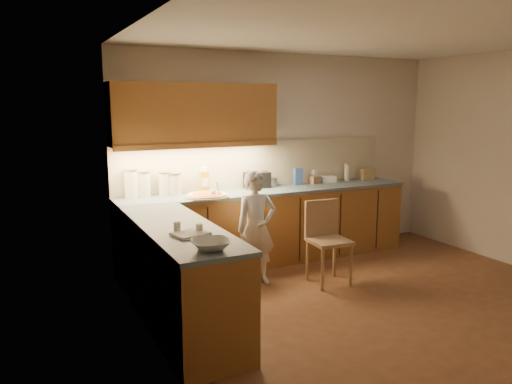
# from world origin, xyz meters

# --- Properties ---
(room) EXTENTS (4.54, 4.50, 2.62)m
(room) POSITION_xyz_m (0.00, 0.00, 1.68)
(room) COLOR brown
(room) RESTS_ON ground
(l_counter) EXTENTS (3.77, 2.62, 0.92)m
(l_counter) POSITION_xyz_m (-0.92, 1.25, 0.46)
(l_counter) COLOR #945F2B
(l_counter) RESTS_ON ground
(backsplash) EXTENTS (3.75, 0.02, 0.58)m
(backsplash) POSITION_xyz_m (-0.38, 1.99, 1.21)
(backsplash) COLOR beige
(backsplash) RESTS_ON l_counter
(upper_cabinets) EXTENTS (1.95, 0.36, 0.73)m
(upper_cabinets) POSITION_xyz_m (-1.27, 1.82, 1.85)
(upper_cabinets) COLOR #945F2B
(upper_cabinets) RESTS_ON ground
(pizza_on_board) EXTENTS (0.49, 0.49, 0.20)m
(pizza_on_board) POSITION_xyz_m (-1.25, 1.54, 0.94)
(pizza_on_board) COLOR tan
(pizza_on_board) RESTS_ON l_counter
(child) EXTENTS (0.48, 0.34, 1.25)m
(child) POSITION_xyz_m (-0.87, 1.05, 0.63)
(child) COLOR silver
(child) RESTS_ON ground
(wooden_chair) EXTENTS (0.44, 0.44, 0.91)m
(wooden_chair) POSITION_xyz_m (-0.15, 0.77, 0.53)
(wooden_chair) COLOR #A78258
(wooden_chair) RESTS_ON ground
(mixing_bowl) EXTENTS (0.33, 0.33, 0.07)m
(mixing_bowl) POSITION_xyz_m (-1.95, -0.38, 0.96)
(mixing_bowl) COLOR silver
(mixing_bowl) RESTS_ON l_counter
(canister_a) EXTENTS (0.16, 0.16, 0.33)m
(canister_a) POSITION_xyz_m (-2.02, 1.89, 1.09)
(canister_a) COLOR white
(canister_a) RESTS_ON l_counter
(canister_b) EXTENTS (0.17, 0.17, 0.30)m
(canister_b) POSITION_xyz_m (-1.89, 1.90, 1.07)
(canister_b) COLOR white
(canister_b) RESTS_ON l_counter
(canister_c) EXTENTS (0.15, 0.15, 0.28)m
(canister_c) POSITION_xyz_m (-1.65, 1.87, 1.06)
(canister_c) COLOR silver
(canister_c) RESTS_ON l_counter
(canister_d) EXTENTS (0.16, 0.16, 0.26)m
(canister_d) POSITION_xyz_m (-1.53, 1.85, 1.05)
(canister_d) COLOR beige
(canister_d) RESTS_ON l_counter
(oil_jug) EXTENTS (0.10, 0.07, 0.30)m
(oil_jug) POSITION_xyz_m (-1.17, 1.84, 1.06)
(oil_jug) COLOR #B29723
(oil_jug) RESTS_ON l_counter
(toaster) EXTENTS (0.32, 0.19, 0.20)m
(toaster) POSITION_xyz_m (-0.46, 1.86, 1.02)
(toaster) COLOR black
(toaster) RESTS_ON l_counter
(steel_pot) EXTENTS (0.15, 0.15, 0.12)m
(steel_pot) POSITION_xyz_m (-0.24, 1.89, 0.98)
(steel_pot) COLOR #ABAAAF
(steel_pot) RESTS_ON l_counter
(blue_box) EXTENTS (0.12, 0.09, 0.22)m
(blue_box) POSITION_xyz_m (0.13, 1.85, 1.03)
(blue_box) COLOR #355B9F
(blue_box) RESTS_ON l_counter
(card_box_a) EXTENTS (0.15, 0.12, 0.10)m
(card_box_a) POSITION_xyz_m (0.38, 1.84, 0.97)
(card_box_a) COLOR tan
(card_box_a) RESTS_ON l_counter
(white_bottle) EXTENTS (0.06, 0.06, 0.17)m
(white_bottle) POSITION_xyz_m (0.41, 1.88, 1.01)
(white_bottle) COLOR silver
(white_bottle) RESTS_ON l_counter
(flat_pack) EXTENTS (0.23, 0.18, 0.08)m
(flat_pack) POSITION_xyz_m (0.61, 1.86, 0.96)
(flat_pack) COLOR white
(flat_pack) RESTS_ON l_counter
(tall_jar) EXTENTS (0.08, 0.08, 0.24)m
(tall_jar) POSITION_xyz_m (0.91, 1.84, 1.04)
(tall_jar) COLOR silver
(tall_jar) RESTS_ON l_counter
(card_box_b) EXTENTS (0.21, 0.18, 0.15)m
(card_box_b) POSITION_xyz_m (1.23, 1.83, 1.00)
(card_box_b) COLOR #A48658
(card_box_b) RESTS_ON l_counter
(dough_cloth) EXTENTS (0.32, 0.27, 0.02)m
(dough_cloth) POSITION_xyz_m (-1.95, 0.06, 0.93)
(dough_cloth) COLOR white
(dough_cloth) RESTS_ON l_counter
(spice_jar_a) EXTENTS (0.08, 0.08, 0.08)m
(spice_jar_a) POSITION_xyz_m (-2.01, 0.24, 0.96)
(spice_jar_a) COLOR white
(spice_jar_a) RESTS_ON l_counter
(spice_jar_b) EXTENTS (0.07, 0.07, 0.08)m
(spice_jar_b) POSITION_xyz_m (-1.86, 0.10, 0.96)
(spice_jar_b) COLOR white
(spice_jar_b) RESTS_ON l_counter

